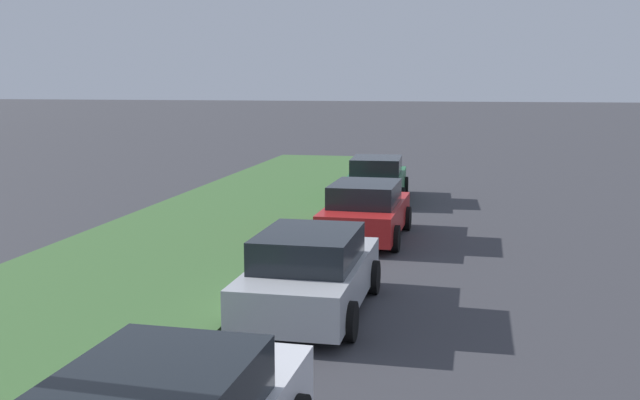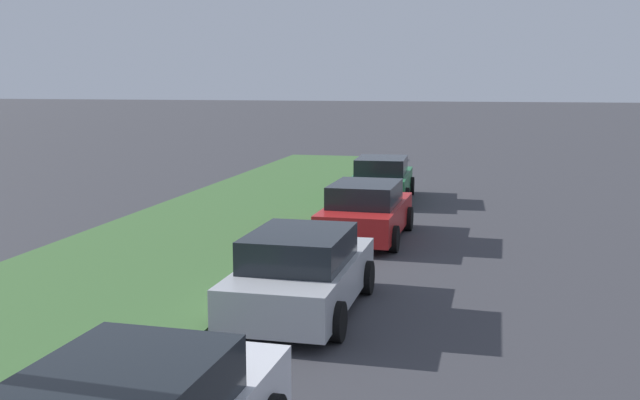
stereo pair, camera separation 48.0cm
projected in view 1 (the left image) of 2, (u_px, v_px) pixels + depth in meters
The scene contains 3 objects.
parked_car_silver at pixel (311, 273), 12.96m from camera, with size 4.31×2.04×1.47m.
parked_car_red at pixel (366, 211), 19.04m from camera, with size 4.33×2.07×1.47m.
parked_car_green at pixel (377, 179), 25.27m from camera, with size 4.38×2.18×1.47m.
Camera 1 is at (1.60, -0.39, 4.00)m, focal length 42.03 mm.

